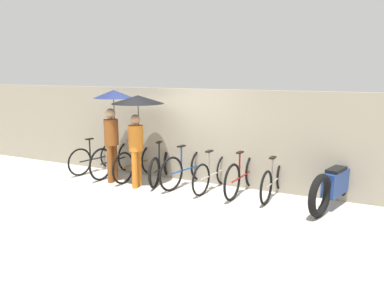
# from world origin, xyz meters

# --- Properties ---
(ground_plane) EXTENTS (30.00, 30.00, 0.00)m
(ground_plane) POSITION_xyz_m (0.00, 0.00, 0.00)
(ground_plane) COLOR #B7B2A8
(back_wall) EXTENTS (13.66, 0.12, 2.11)m
(back_wall) POSITION_xyz_m (0.00, 1.69, 1.06)
(back_wall) COLOR gray
(back_wall) RESTS_ON ground
(parked_bicycle_0) EXTENTS (0.51, 1.61, 0.99)m
(parked_bicycle_0) POSITION_xyz_m (-2.25, 1.35, 0.36)
(parked_bicycle_0) COLOR black
(parked_bicycle_0) RESTS_ON ground
(parked_bicycle_1) EXTENTS (0.44, 1.74, 1.09)m
(parked_bicycle_1) POSITION_xyz_m (-1.61, 1.28, 0.40)
(parked_bicycle_1) COLOR black
(parked_bicycle_1) RESTS_ON ground
(parked_bicycle_2) EXTENTS (0.44, 1.75, 1.10)m
(parked_bicycle_2) POSITION_xyz_m (-0.97, 1.28, 0.39)
(parked_bicycle_2) COLOR black
(parked_bicycle_2) RESTS_ON ground
(parked_bicycle_3) EXTENTS (0.53, 1.69, 1.10)m
(parked_bicycle_3) POSITION_xyz_m (-0.32, 1.31, 0.36)
(parked_bicycle_3) COLOR black
(parked_bicycle_3) RESTS_ON ground
(parked_bicycle_4) EXTENTS (0.55, 1.74, 1.06)m
(parked_bicycle_4) POSITION_xyz_m (0.32, 1.28, 0.39)
(parked_bicycle_4) COLOR black
(parked_bicycle_4) RESTS_ON ground
(parked_bicycle_5) EXTENTS (0.44, 1.64, 1.00)m
(parked_bicycle_5) POSITION_xyz_m (0.97, 1.25, 0.36)
(parked_bicycle_5) COLOR black
(parked_bicycle_5) RESTS_ON ground
(parked_bicycle_6) EXTENTS (0.44, 1.80, 1.09)m
(parked_bicycle_6) POSITION_xyz_m (1.61, 1.29, 0.39)
(parked_bicycle_6) COLOR black
(parked_bicycle_6) RESTS_ON ground
(parked_bicycle_7) EXTENTS (0.44, 1.68, 1.03)m
(parked_bicycle_7) POSITION_xyz_m (2.26, 1.34, 0.35)
(parked_bicycle_7) COLOR black
(parked_bicycle_7) RESTS_ON ground
(pedestrian_leading) EXTENTS (0.89, 0.89, 2.08)m
(pedestrian_leading) POSITION_xyz_m (-1.34, 0.90, 1.58)
(pedestrian_leading) COLOR brown
(pedestrian_leading) RESTS_ON ground
(pedestrian_center) EXTENTS (1.13, 1.13, 1.99)m
(pedestrian_center) POSITION_xyz_m (-0.62, 0.81, 1.62)
(pedestrian_center) COLOR #C66B1E
(pedestrian_center) RESTS_ON ground
(motorcycle) EXTENTS (0.84, 2.06, 0.95)m
(motorcycle) POSITION_xyz_m (3.40, 1.25, 0.42)
(motorcycle) COLOR black
(motorcycle) RESTS_ON ground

